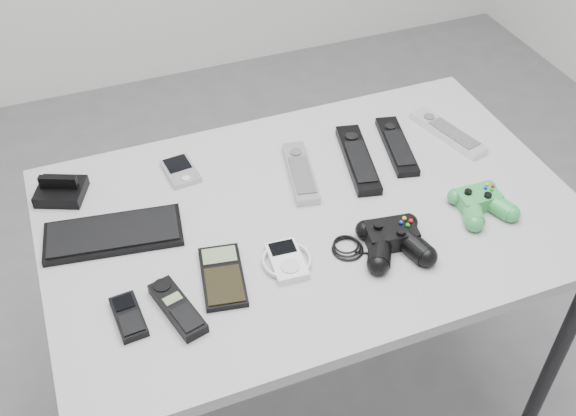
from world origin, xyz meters
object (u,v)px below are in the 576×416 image
object	(u,v)px
pda	(181,170)
controller_black	(393,239)
mobile_phone	(129,316)
pda_keyboard	(113,234)
remote_silver_b	(447,132)
remote_silver_a	(300,172)
calculator	(223,276)
mp3_player	(287,260)
cordless_handset	(177,308)
remote_black_a	(358,158)
desk	(311,233)
controller_green	(481,202)
remote_black_b	(397,145)

from	to	relation	value
pda	controller_black	size ratio (longest dim) A/B	0.42
mobile_phone	pda_keyboard	bearing A→B (deg)	82.48
remote_silver_b	remote_silver_a	bearing A→B (deg)	167.04
calculator	mp3_player	bearing A→B (deg)	7.29
remote_silver_b	controller_black	size ratio (longest dim) A/B	0.89
cordless_handset	controller_black	size ratio (longest dim) A/B	0.61
pda	mp3_player	size ratio (longest dim) A/B	0.96
remote_black_a	mp3_player	world-z (taller)	remote_black_a
remote_silver_b	mp3_player	world-z (taller)	remote_silver_b
desk	remote_black_a	size ratio (longest dim) A/B	4.67
remote_silver_b	mobile_phone	world-z (taller)	remote_silver_b
desk	controller_green	distance (m)	0.35
desk	pda	world-z (taller)	pda
remote_black_b	controller_green	bearing A→B (deg)	-62.44
remote_black_a	remote_silver_b	xyz separation A→B (m)	(0.24, 0.02, -0.00)
remote_silver_b	mp3_player	size ratio (longest dim) A/B	2.04
calculator	controller_green	distance (m)	0.55
remote_silver_a	cordless_handset	distance (m)	0.44
mobile_phone	calculator	distance (m)	0.18
controller_black	remote_black_b	bearing A→B (deg)	69.26
pda	mobile_phone	world-z (taller)	mobile_phone
pda	mobile_phone	distance (m)	0.40
desk	pda	distance (m)	0.32
pda_keyboard	controller_green	xyz separation A→B (m)	(0.72, -0.19, 0.01)
remote_black_a	controller_black	size ratio (longest dim) A/B	1.00
mp3_player	controller_black	bearing A→B (deg)	-4.74
desk	cordless_handset	bearing A→B (deg)	-153.96
mobile_phone	mp3_player	distance (m)	0.31
pda	controller_green	xyz separation A→B (m)	(0.55, -0.33, 0.01)
pda	remote_silver_a	bearing A→B (deg)	-28.84
pda_keyboard	cordless_handset	xyz separation A→B (m)	(0.07, -0.23, 0.00)
pda_keyboard	cordless_handset	bearing A→B (deg)	-64.22
desk	mobile_phone	size ratio (longest dim) A/B	10.74
calculator	controller_green	world-z (taller)	controller_green
remote_black_a	calculator	size ratio (longest dim) A/B	1.54
remote_black_b	controller_green	world-z (taller)	controller_green
controller_black	cordless_handset	bearing A→B (deg)	-170.59
remote_black_b	cordless_handset	xyz separation A→B (m)	(-0.58, -0.28, 0.00)
cordless_handset	controller_green	size ratio (longest dim) A/B	1.10
desk	mobile_phone	bearing A→B (deg)	-160.62
controller_black	remote_silver_b	bearing A→B (deg)	52.47
remote_silver_a	remote_black_b	world-z (taller)	remote_silver_a
remote_black_b	controller_black	distance (m)	0.32
remote_silver_b	mp3_player	bearing A→B (deg)	-168.71
remote_black_b	mp3_player	world-z (taller)	remote_black_b
desk	remote_black_b	distance (m)	0.30
desk	calculator	xyz separation A→B (m)	(-0.22, -0.11, 0.07)
pda	cordless_handset	size ratio (longest dim) A/B	0.69
desk	remote_silver_b	xyz separation A→B (m)	(0.39, 0.13, 0.07)
pda_keyboard	remote_black_b	world-z (taller)	remote_black_b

